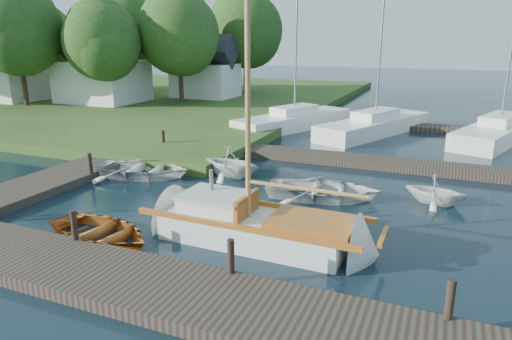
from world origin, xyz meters
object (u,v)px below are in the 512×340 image
at_px(mooring_post_1, 74,225).
at_px(mooring_post_4, 90,163).
at_px(tree_2, 102,40).
at_px(dinghy, 100,228).
at_px(house_b, 8,72).
at_px(marina_boat_0, 294,119).
at_px(house_c, 205,72).
at_px(tender_c, 323,187).
at_px(marina_boat_1, 375,124).
at_px(tender_d, 437,188).
at_px(tree_7, 246,29).
at_px(tender_b, 231,160).
at_px(mooring_post_2, 231,256).
at_px(tree_4, 127,27).
at_px(mooring_post_3, 450,299).
at_px(tree_1, 17,28).
at_px(sailboat, 261,230).
at_px(tree_3, 179,33).
at_px(marina_boat_3, 500,130).
at_px(mooring_post_5, 163,138).
at_px(tender_a, 140,167).
at_px(tree_5, 44,38).
at_px(house_a, 102,70).

distance_m(mooring_post_1, mooring_post_4, 6.40).
bearing_deg(tree_2, dinghy, -50.39).
bearing_deg(house_b, marina_boat_0, -1.29).
bearing_deg(mooring_post_1, house_c, 112.17).
xyz_separation_m(tender_c, marina_boat_1, (-0.10, 12.19, 0.15)).
bearing_deg(tender_d, mooring_post_4, 111.49).
bearing_deg(tree_7, tender_b, -67.29).
height_order(mooring_post_2, tree_4, tree_4).
xyz_separation_m(mooring_post_1, marina_boat_0, (-0.08, 18.44, -0.12)).
relative_size(mooring_post_2, marina_boat_0, 0.07).
height_order(mooring_post_3, tree_1, tree_1).
xyz_separation_m(tender_d, tree_2, (-23.53, 11.60, 4.71)).
bearing_deg(tree_1, tender_c, -22.22).
height_order(house_c, tree_2, tree_2).
bearing_deg(house_b, dinghy, -35.97).
height_order(marina_boat_0, tree_7, marina_boat_0).
relative_size(sailboat, tree_7, 1.05).
distance_m(dinghy, tree_3, 25.51).
bearing_deg(house_b, tender_d, -19.00).
relative_size(mooring_post_3, tree_3, 0.09).
height_order(sailboat, marina_boat_3, marina_boat_3).
distance_m(mooring_post_5, tree_4, 23.40).
bearing_deg(mooring_post_3, mooring_post_4, 158.96).
bearing_deg(mooring_post_1, mooring_post_2, 0.00).
bearing_deg(sailboat, tree_2, 140.25).
xyz_separation_m(marina_boat_0, tree_4, (-18.92, 8.61, 5.80)).
xyz_separation_m(tender_c, house_c, (-15.88, 20.52, 2.18)).
xyz_separation_m(tender_a, tree_2, (-12.46, 12.86, 4.84)).
bearing_deg(mooring_post_5, tree_5, 146.80).
bearing_deg(marina_boat_0, tree_3, 90.87).
bearing_deg(mooring_post_1, tender_c, 53.00).
xyz_separation_m(dinghy, tree_7, (-9.14, 30.30, 5.85)).
distance_m(tree_2, tree_5, 13.42).
xyz_separation_m(mooring_post_5, house_b, (-21.00, 9.00, 2.07)).
bearing_deg(mooring_post_2, tender_c, 86.64).
bearing_deg(tender_b, mooring_post_5, 72.03).
distance_m(tender_b, tree_1, 24.34).
xyz_separation_m(marina_boat_1, tree_7, (-13.78, 12.38, 5.65)).
xyz_separation_m(marina_boat_1, house_c, (-15.78, 8.33, 2.03)).
bearing_deg(tender_b, house_a, 61.22).
xyz_separation_m(mooring_post_4, house_c, (-7.00, 22.00, 1.88)).
relative_size(dinghy, tree_4, 0.35).
bearing_deg(tender_c, marina_boat_0, 12.28).
distance_m(tree_1, tree_7, 18.44).
bearing_deg(house_c, marina_boat_0, -38.10).
distance_m(mooring_post_4, tender_a, 1.90).
bearing_deg(tender_a, dinghy, -164.71).
bearing_deg(house_a, tree_1, -135.34).
relative_size(tender_c, tree_5, 0.48).
height_order(house_c, tree_5, tree_5).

